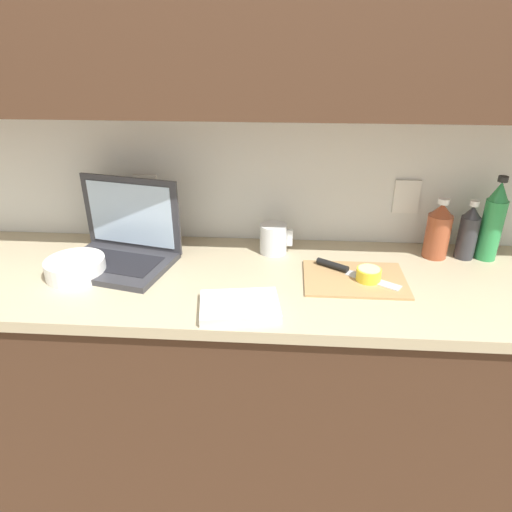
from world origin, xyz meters
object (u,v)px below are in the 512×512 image
(measuring_cup, at_px, (274,239))
(bowl_white, at_px, (76,268))
(bottle_water_clear, at_px, (493,222))
(laptop, at_px, (122,244))
(lemon_half_cut, at_px, (369,274))
(bottle_oil_tall, at_px, (468,232))
(cutting_board, at_px, (354,279))
(knife, at_px, (343,269))
(bottle_green_soda, at_px, (438,231))

(measuring_cup, distance_m, bowl_white, 0.66)
(bottle_water_clear, relative_size, measuring_cup, 2.52)
(laptop, distance_m, lemon_half_cut, 0.81)
(laptop, bearing_deg, bottle_water_clear, 17.99)
(laptop, bearing_deg, bottle_oil_tall, 18.30)
(laptop, bearing_deg, lemon_half_cut, 6.38)
(laptop, xyz_separation_m, cutting_board, (0.77, -0.08, -0.06))
(laptop, bearing_deg, cutting_board, 6.95)
(laptop, relative_size, bottle_oil_tall, 1.95)
(lemon_half_cut, bearing_deg, knife, 144.66)
(cutting_board, height_order, knife, knife)
(knife, height_order, measuring_cup, measuring_cup)
(lemon_half_cut, xyz_separation_m, bottle_water_clear, (0.43, 0.20, 0.11))
(knife, height_order, bottle_water_clear, bottle_water_clear)
(bottle_oil_tall, height_order, bottle_water_clear, bottle_water_clear)
(laptop, height_order, cutting_board, laptop)
(bottle_oil_tall, xyz_separation_m, measuring_cup, (-0.66, -0.01, -0.04))
(lemon_half_cut, relative_size, bottle_green_soda, 0.36)
(knife, bearing_deg, cutting_board, -16.84)
(bottle_oil_tall, relative_size, measuring_cup, 1.79)
(knife, height_order, lemon_half_cut, lemon_half_cut)
(lemon_half_cut, relative_size, measuring_cup, 0.66)
(knife, xyz_separation_m, bottle_green_soda, (0.33, 0.15, 0.08))
(bottle_water_clear, height_order, bowl_white, bottle_water_clear)
(lemon_half_cut, bearing_deg, laptop, 173.56)
(bottle_water_clear, distance_m, bowl_white, 1.37)
(bottle_oil_tall, relative_size, bowl_white, 1.11)
(bottle_green_soda, bearing_deg, measuring_cup, -179.39)
(knife, distance_m, bottle_green_soda, 0.37)
(bottle_oil_tall, height_order, bowl_white, bottle_oil_tall)
(lemon_half_cut, height_order, bowl_white, bowl_white)
(laptop, xyz_separation_m, lemon_half_cut, (0.81, -0.09, -0.04))
(knife, bearing_deg, bottle_water_clear, 49.62)
(knife, bearing_deg, measuring_cup, -179.32)
(knife, relative_size, bowl_white, 1.37)
(knife, height_order, bottle_oil_tall, bottle_oil_tall)
(bottle_water_clear, bearing_deg, measuring_cup, -179.53)
(bottle_green_soda, distance_m, measuring_cup, 0.56)
(bottle_green_soda, distance_m, bowl_white, 1.20)
(measuring_cup, bearing_deg, bottle_green_soda, 0.61)
(bowl_white, bearing_deg, lemon_half_cut, 1.58)
(bowl_white, bearing_deg, bottle_green_soda, 10.95)
(cutting_board, relative_size, bowl_white, 1.71)
(cutting_board, relative_size, measuring_cup, 2.75)
(measuring_cup, bearing_deg, bottle_oil_tall, 0.52)
(bottle_green_soda, relative_size, bowl_white, 1.14)
(laptop, distance_m, bottle_water_clear, 1.24)
(bowl_white, bearing_deg, cutting_board, 2.44)
(bottle_green_soda, bearing_deg, bottle_oil_tall, 0.00)
(measuring_cup, bearing_deg, knife, -32.26)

